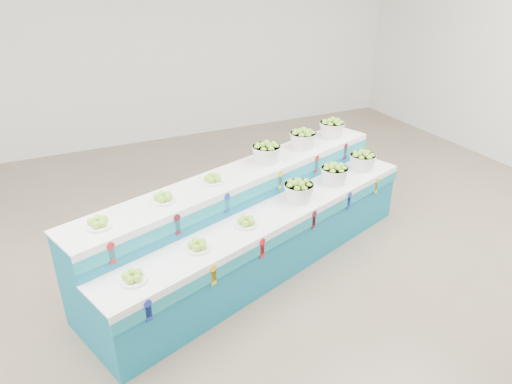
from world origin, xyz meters
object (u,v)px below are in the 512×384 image
(display_stand, at_px, (256,221))
(plate_upper_mid, at_px, (163,197))
(basket_lower_left, at_px, (299,190))
(basket_upper_right, at_px, (332,128))

(display_stand, bearing_deg, plate_upper_mid, 165.66)
(basket_lower_left, bearing_deg, basket_upper_right, 41.38)
(basket_lower_left, relative_size, basket_upper_right, 1.00)
(display_stand, relative_size, basket_upper_right, 12.37)
(display_stand, height_order, basket_lower_left, display_stand)
(display_stand, bearing_deg, basket_lower_left, -31.83)
(display_stand, bearing_deg, basket_upper_right, 8.87)
(basket_lower_left, distance_m, plate_upper_mid, 1.48)
(basket_lower_left, relative_size, plate_upper_mid, 1.45)
(display_stand, xyz_separation_m, plate_upper_mid, (-1.00, -0.08, 0.56))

